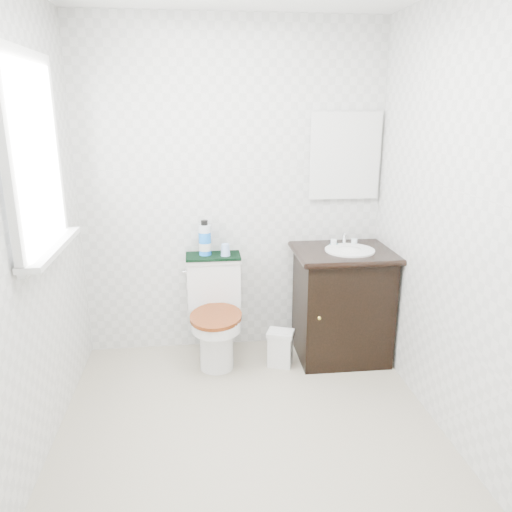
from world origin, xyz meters
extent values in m
plane|color=#B3AA90|center=(0.00, 0.00, 0.00)|extent=(2.40, 2.40, 0.00)
plane|color=silver|center=(0.00, 1.20, 1.20)|extent=(2.40, 0.00, 2.40)
plane|color=silver|center=(0.00, -1.20, 1.20)|extent=(2.40, 0.00, 2.40)
plane|color=silver|center=(-1.10, 0.00, 1.20)|extent=(0.00, 2.40, 2.40)
plane|color=silver|center=(1.10, 0.00, 1.20)|extent=(0.00, 2.40, 2.40)
cube|color=white|center=(-1.07, 0.25, 1.55)|extent=(0.02, 0.70, 0.90)
cube|color=silver|center=(0.82, 1.18, 1.45)|extent=(0.50, 0.02, 0.60)
cylinder|color=white|center=(-0.16, 0.82, 0.18)|extent=(0.24, 0.24, 0.37)
cube|color=white|center=(-0.16, 1.07, 0.18)|extent=(0.24, 0.28, 0.37)
cube|color=white|center=(-0.16, 1.09, 0.54)|extent=(0.38, 0.18, 0.35)
cube|color=white|center=(-0.16, 1.09, 0.73)|extent=(0.40, 0.20, 0.03)
cylinder|color=white|center=(-0.16, 0.78, 0.37)|extent=(0.35, 0.35, 0.08)
cylinder|color=maroon|center=(-0.16, 0.78, 0.41)|extent=(0.41, 0.41, 0.03)
cube|color=black|center=(0.77, 0.91, 0.39)|extent=(0.63, 0.54, 0.78)
cube|color=black|center=(0.77, 0.91, 0.80)|extent=(0.67, 0.58, 0.04)
cylinder|color=white|center=(0.80, 0.87, 0.83)|extent=(0.35, 0.35, 0.01)
ellipsoid|color=white|center=(0.80, 0.88, 0.77)|extent=(0.30, 0.30, 0.15)
cylinder|color=silver|center=(0.80, 1.02, 0.87)|extent=(0.02, 0.02, 0.10)
cube|color=silver|center=(0.30, 0.80, 0.12)|extent=(0.20, 0.18, 0.24)
cube|color=silver|center=(0.30, 0.80, 0.25)|extent=(0.22, 0.20, 0.03)
cube|color=black|center=(-0.16, 1.09, 0.75)|extent=(0.39, 0.22, 0.02)
cylinder|color=blue|center=(-0.21, 1.10, 0.84)|extent=(0.09, 0.09, 0.17)
cylinder|color=silver|center=(-0.21, 1.10, 0.96)|extent=(0.09, 0.09, 0.06)
cylinder|color=black|center=(-0.21, 1.10, 1.00)|extent=(0.05, 0.05, 0.03)
cone|color=#92B5F0|center=(-0.07, 1.06, 0.81)|extent=(0.07, 0.07, 0.09)
ellipsoid|color=#16636C|center=(0.72, 1.02, 0.83)|extent=(0.07, 0.05, 0.02)
camera|label=1|loc=(-0.26, -2.39, 1.78)|focal=35.00mm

